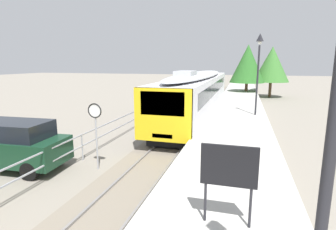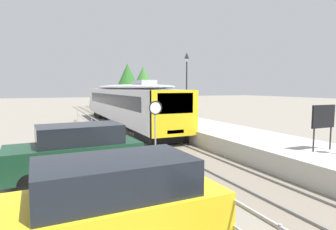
{
  "view_description": "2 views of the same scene",
  "coord_description": "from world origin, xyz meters",
  "views": [
    {
      "loc": [
        3.6,
        1.89,
        4.39
      ],
      "look_at": [
        0.0,
        14.61,
        1.8
      ],
      "focal_mm": 28.62,
      "sensor_mm": 36.0,
      "label": 1
    },
    {
      "loc": [
        -6.62,
        -0.12,
        3.37
      ],
      "look_at": [
        0.0,
        14.61,
        1.8
      ],
      "focal_mm": 30.21,
      "sensor_mm": 36.0,
      "label": 2
    }
  ],
  "objects": [
    {
      "name": "tree_behind_carpark",
      "position": [
        6.87,
        38.56,
        4.18
      ],
      "size": [
        4.37,
        4.37,
        6.39
      ],
      "color": "brown",
      "rests_on": "ground"
    },
    {
      "name": "tree_behind_station_far",
      "position": [
        3.9,
        36.32,
        4.26
      ],
      "size": [
        4.15,
        4.15,
        6.54
      ],
      "color": "brown",
      "rests_on": "ground"
    },
    {
      "name": "speed_limit_sign",
      "position": [
        -2.11,
        11.26,
        2.12
      ],
      "size": [
        0.61,
        0.1,
        2.81
      ],
      "color": "#9EA0A5",
      "rests_on": "ground"
    },
    {
      "name": "ground_plane",
      "position": [
        -3.0,
        22.0,
        0.0
      ],
      "size": [
        160.0,
        160.0,
        0.0
      ],
      "primitive_type": "plane",
      "color": "gray"
    },
    {
      "name": "parked_suv_dark_green",
      "position": [
        -5.55,
        10.37,
        1.06
      ],
      "size": [
        4.7,
        2.17,
        2.04
      ],
      "color": "#143823",
      "rests_on": "ground"
    },
    {
      "name": "commuter_train",
      "position": [
        0.0,
        23.67,
        2.15
      ],
      "size": [
        2.82,
        20.36,
        3.74
      ],
      "color": "silver",
      "rests_on": "track_rails"
    },
    {
      "name": "platform_notice_board",
      "position": [
        3.39,
        7.37,
        2.19
      ],
      "size": [
        1.2,
        0.08,
        1.8
      ],
      "color": "#232328",
      "rests_on": "station_platform"
    },
    {
      "name": "station_platform",
      "position": [
        3.25,
        22.0,
        0.45
      ],
      "size": [
        3.9,
        60.0,
        0.9
      ],
      "primitive_type": "cube",
      "color": "#B7B5AD",
      "rests_on": "ground"
    },
    {
      "name": "platform_lamp_mid_platform",
      "position": [
        4.45,
        20.74,
        4.62
      ],
      "size": [
        0.34,
        0.34,
        5.35
      ],
      "color": "#232328",
      "rests_on": "station_platform"
    },
    {
      "name": "carpark_fence",
      "position": [
        -3.3,
        12.0,
        0.91
      ],
      "size": [
        0.06,
        36.06,
        1.25
      ],
      "color": "#9EA0A5",
      "rests_on": "ground"
    },
    {
      "name": "track_rails",
      "position": [
        0.0,
        22.0,
        0.03
      ],
      "size": [
        3.2,
        60.0,
        0.14
      ],
      "color": "slate",
      "rests_on": "ground"
    }
  ]
}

